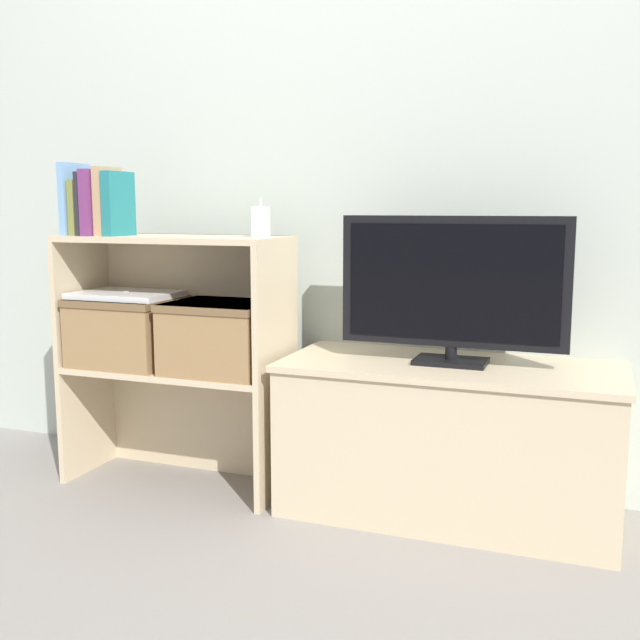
{
  "coord_description": "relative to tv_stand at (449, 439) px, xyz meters",
  "views": [
    {
      "loc": [
        0.82,
        -2.04,
        0.97
      ],
      "look_at": [
        0.0,
        0.16,
        0.61
      ],
      "focal_mm": 42.0,
      "sensor_mm": 36.0,
      "label": 1
    }
  ],
  "objects": [
    {
      "name": "laptop",
      "position": [
        -1.12,
        -0.08,
        0.42
      ],
      "size": [
        0.35,
        0.25,
        0.02
      ],
      "color": "white",
      "rests_on": "storage_basket_left"
    },
    {
      "name": "book_tan",
      "position": [
        -1.15,
        -0.12,
        0.74
      ],
      "size": [
        0.03,
        0.12,
        0.23
      ],
      "color": "tan",
      "rests_on": "bookshelf_upper_tier"
    },
    {
      "name": "storage_basket_left",
      "position": [
        -1.12,
        -0.08,
        0.3
      ],
      "size": [
        0.35,
        0.29,
        0.24
      ],
      "color": "#937047",
      "rests_on": "bookshelf_lower_tier"
    },
    {
      "name": "book_charcoal",
      "position": [
        -1.23,
        -0.12,
        0.73
      ],
      "size": [
        0.02,
        0.13,
        0.21
      ],
      "color": "#232328",
      "rests_on": "bookshelf_upper_tier"
    },
    {
      "name": "book_skyblue",
      "position": [
        -1.29,
        -0.12,
        0.75
      ],
      "size": [
        0.02,
        0.15,
        0.24
      ],
      "color": "#709ECC",
      "rests_on": "bookshelf_upper_tier"
    },
    {
      "name": "tv",
      "position": [
        0.0,
        -0.0,
        0.48
      ],
      "size": [
        0.69,
        0.14,
        0.45
      ],
      "color": "black",
      "rests_on": "tv_stand"
    },
    {
      "name": "bookshelf_upper_tier",
      "position": [
        -0.94,
        -0.0,
        0.46
      ],
      "size": [
        0.78,
        0.32,
        0.45
      ],
      "color": "#CCB793",
      "rests_on": "bookshelf_lower_tier"
    },
    {
      "name": "book_plum",
      "position": [
        -1.19,
        -0.12,
        0.73
      ],
      "size": [
        0.04,
        0.16,
        0.22
      ],
      "color": "#6B2D66",
      "rests_on": "bookshelf_upper_tier"
    },
    {
      "name": "baby_monitor",
      "position": [
        -0.61,
        -0.06,
        0.67
      ],
      "size": [
        0.05,
        0.04,
        0.13
      ],
      "color": "white",
      "rests_on": "bookshelf_upper_tier"
    },
    {
      "name": "storage_basket_right",
      "position": [
        -0.76,
        -0.08,
        0.3
      ],
      "size": [
        0.35,
        0.29,
        0.24
      ],
      "color": "#937047",
      "rests_on": "bookshelf_lower_tier"
    },
    {
      "name": "wall_back",
      "position": [
        -0.41,
        0.26,
        0.96
      ],
      "size": [
        10.0,
        0.05,
        2.4
      ],
      "color": "#B2BCB2",
      "rests_on": "ground_plane"
    },
    {
      "name": "ground_plane",
      "position": [
        -0.41,
        -0.22,
        -0.24
      ],
      "size": [
        16.0,
        16.0,
        0.0
      ],
      "primitive_type": "plane",
      "color": "gray"
    },
    {
      "name": "bookshelf_lower_tier",
      "position": [
        -0.94,
        -0.0,
        0.02
      ],
      "size": [
        0.78,
        0.32,
        0.42
      ],
      "color": "#CCB793",
      "rests_on": "ground_plane"
    },
    {
      "name": "book_olive",
      "position": [
        -1.26,
        -0.12,
        0.72
      ],
      "size": [
        0.02,
        0.13,
        0.19
      ],
      "color": "olive",
      "rests_on": "bookshelf_upper_tier"
    },
    {
      "name": "tv_stand",
      "position": [
        0.0,
        0.0,
        0.0
      ],
      "size": [
        1.04,
        0.47,
        0.49
      ],
      "color": "#CCB793",
      "rests_on": "ground_plane"
    },
    {
      "name": "book_teal",
      "position": [
        -1.11,
        -0.12,
        0.73
      ],
      "size": [
        0.04,
        0.14,
        0.21
      ],
      "color": "#1E7075",
      "rests_on": "bookshelf_upper_tier"
    }
  ]
}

